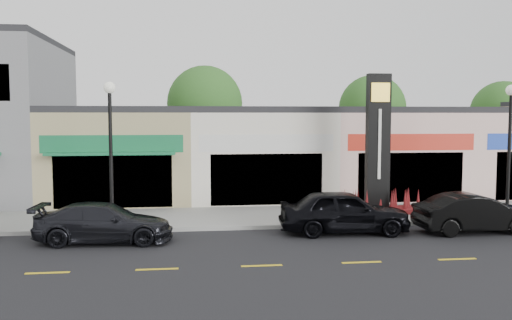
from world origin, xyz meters
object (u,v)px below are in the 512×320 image
Objects in this scene: car_dark_sedan at (104,223)px; car_black_sedan at (344,211)px; lamp_east_near at (510,137)px; lamp_west_near at (111,139)px; pylon_sign at (377,164)px; car_black_conv at (475,213)px.

car_black_sedan is at bearing -83.54° from car_dark_sedan.
lamp_east_near is 7.99m from car_black_sedan.
lamp_west_near is 1.00× the size of lamp_east_near.
lamp_west_near is 16.00m from lamp_east_near.
car_black_sedan is at bearing -126.94° from pylon_sign.
car_dark_sedan is 8.62m from car_black_sedan.
pylon_sign is 4.70m from car_black_conv.
lamp_west_near is at bearing 180.00° from lamp_east_near.
car_black_sedan is (-2.39, -3.18, -1.46)m from pylon_sign.
pylon_sign is 11.68m from car_dark_sedan.
lamp_west_near is at bearing 80.65° from car_black_conv.
car_dark_sedan is at bearing -161.92° from pylon_sign.
car_black_sedan is at bearing -168.67° from lamp_east_near.
pylon_sign is 1.36× the size of car_black_conv.
lamp_west_near is 3.38m from car_dark_sedan.
car_black_sedan reaches higher than car_dark_sedan.
lamp_east_near reaches higher than car_dark_sedan.
lamp_west_near is 11.19m from pylon_sign.
car_dark_sedan is (-16.00, -1.89, -2.80)m from lamp_east_near.
pylon_sign is at bearing 8.77° from lamp_west_near.
car_dark_sedan is 0.98× the size of car_black_sedan.
lamp_west_near is 0.91× the size of pylon_sign.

